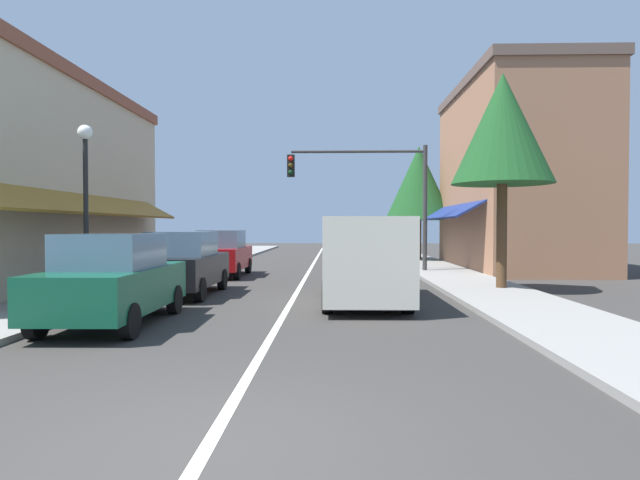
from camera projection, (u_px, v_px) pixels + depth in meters
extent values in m
plane|color=#33302D|center=(309.00, 272.00, 22.65)|extent=(80.00, 80.00, 0.00)
cube|color=gray|center=(178.00, 270.00, 22.80)|extent=(2.60, 56.00, 0.12)
cube|color=gray|center=(440.00, 271.00, 22.49)|extent=(2.60, 56.00, 0.12)
cube|color=silver|center=(309.00, 272.00, 22.65)|extent=(0.14, 52.00, 0.01)
cube|color=#BCAD8E|center=(7.00, 186.00, 16.82)|extent=(4.63, 14.00, 6.37)
cube|color=brown|center=(5.00, 76.00, 16.74)|extent=(4.83, 14.20, 0.40)
cube|color=slate|center=(79.00, 243.00, 16.80)|extent=(0.08, 10.64, 1.80)
cube|color=olive|center=(98.00, 204.00, 16.76)|extent=(1.27, 11.76, 0.73)
cube|color=slate|center=(20.00, 121.00, 13.65)|extent=(0.08, 1.10, 1.30)
cube|color=slate|center=(118.00, 154.00, 19.80)|extent=(0.08, 1.10, 1.30)
cube|color=#9E6B4C|center=(515.00, 180.00, 24.29)|extent=(4.77, 10.00, 8.00)
cube|color=brown|center=(515.00, 86.00, 24.19)|extent=(4.97, 10.20, 0.40)
cube|color=slate|center=(462.00, 238.00, 24.42)|extent=(0.08, 7.60, 1.80)
cube|color=navy|center=(449.00, 211.00, 24.41)|extent=(1.27, 8.40, 0.73)
cube|color=slate|center=(476.00, 133.00, 22.12)|extent=(0.08, 1.10, 1.30)
cube|color=slate|center=(452.00, 148.00, 26.51)|extent=(0.08, 1.10, 1.30)
cube|color=#0F4C33|center=(114.00, 288.00, 10.45)|extent=(1.79, 4.13, 0.80)
cube|color=slate|center=(112.00, 251.00, 10.33)|extent=(1.55, 2.03, 0.66)
cylinder|color=black|center=(102.00, 300.00, 11.82)|extent=(0.21, 0.62, 0.62)
cylinder|color=black|center=(174.00, 300.00, 11.80)|extent=(0.21, 0.62, 0.62)
cylinder|color=black|center=(36.00, 321.00, 9.11)|extent=(0.21, 0.62, 0.62)
cylinder|color=black|center=(130.00, 321.00, 9.10)|extent=(0.21, 0.62, 0.62)
cube|color=black|center=(184.00, 270.00, 15.00)|extent=(1.72, 4.10, 0.80)
cube|color=slate|center=(183.00, 244.00, 14.88)|extent=(1.52, 2.00, 0.66)
cylinder|color=black|center=(170.00, 279.00, 16.38)|extent=(0.20, 0.62, 0.62)
cylinder|color=black|center=(222.00, 279.00, 16.34)|extent=(0.20, 0.62, 0.62)
cylinder|color=black|center=(138.00, 290.00, 13.68)|extent=(0.20, 0.62, 0.62)
cylinder|color=black|center=(200.00, 290.00, 13.63)|extent=(0.20, 0.62, 0.62)
cube|color=maroon|center=(222.00, 258.00, 20.76)|extent=(1.77, 4.12, 0.80)
cube|color=slate|center=(222.00, 239.00, 20.64)|extent=(1.54, 2.02, 0.66)
cylinder|color=black|center=(210.00, 266.00, 22.14)|extent=(0.21, 0.62, 0.62)
cylinder|color=black|center=(248.00, 266.00, 22.11)|extent=(0.21, 0.62, 0.62)
cylinder|color=black|center=(193.00, 271.00, 19.43)|extent=(0.21, 0.62, 0.62)
cylinder|color=black|center=(237.00, 271.00, 19.41)|extent=(0.21, 0.62, 0.62)
cube|color=beige|center=(363.00, 256.00, 13.39)|extent=(2.01, 5.02, 1.90)
cube|color=slate|center=(358.00, 237.00, 15.78)|extent=(1.73, 0.29, 0.84)
cube|color=black|center=(358.00, 275.00, 15.99)|extent=(1.86, 0.22, 0.24)
cylinder|color=black|center=(328.00, 282.00, 14.98)|extent=(0.25, 0.72, 0.72)
cylinder|color=black|center=(392.00, 283.00, 14.95)|extent=(0.25, 0.72, 0.72)
cylinder|color=black|center=(327.00, 297.00, 11.88)|extent=(0.25, 0.72, 0.72)
cylinder|color=black|center=(408.00, 297.00, 11.85)|extent=(0.25, 0.72, 0.72)
cylinder|color=#333333|center=(425.00, 209.00, 22.17)|extent=(0.18, 0.18, 5.24)
cylinder|color=#333333|center=(358.00, 152.00, 22.18)|extent=(5.50, 0.12, 0.12)
cube|color=black|center=(291.00, 166.00, 22.09)|extent=(0.30, 0.24, 0.90)
sphere|color=red|center=(291.00, 159.00, 21.96)|extent=(0.20, 0.20, 0.20)
sphere|color=#3D2D0C|center=(291.00, 166.00, 21.96)|extent=(0.20, 0.20, 0.20)
sphere|color=#0C3316|center=(291.00, 172.00, 21.97)|extent=(0.20, 0.20, 0.20)
cylinder|color=black|center=(86.00, 222.00, 13.43)|extent=(0.12, 0.12, 4.07)
sphere|color=white|center=(85.00, 132.00, 13.37)|extent=(0.36, 0.36, 0.36)
cylinder|color=#4C331E|center=(502.00, 230.00, 15.83)|extent=(0.30, 0.30, 3.59)
cone|color=#19471E|center=(503.00, 129.00, 15.76)|extent=(2.94, 2.94, 3.23)
cylinder|color=#4C331E|center=(419.00, 236.00, 29.49)|extent=(0.30, 0.30, 2.83)
cone|color=#19471E|center=(419.00, 183.00, 29.42)|extent=(3.65, 3.65, 4.01)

